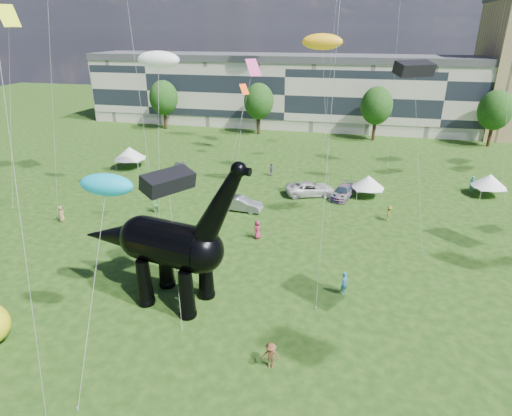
# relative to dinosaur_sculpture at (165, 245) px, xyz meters

# --- Properties ---
(ground) EXTENTS (220.00, 220.00, 0.00)m
(ground) POSITION_rel_dinosaur_sculpture_xyz_m (6.77, -2.18, -4.22)
(ground) COLOR #16330C
(ground) RESTS_ON ground
(terrace_row) EXTENTS (78.00, 11.00, 12.00)m
(terrace_row) POSITION_rel_dinosaur_sculpture_xyz_m (-1.23, 59.82, 1.78)
(terrace_row) COLOR beige
(terrace_row) RESTS_ON ground
(tree_far_left) EXTENTS (5.20, 5.20, 9.44)m
(tree_far_left) POSITION_rel_dinosaur_sculpture_xyz_m (-23.23, 50.82, 2.07)
(tree_far_left) COLOR #382314
(tree_far_left) RESTS_ON ground
(tree_mid_left) EXTENTS (5.20, 5.20, 9.44)m
(tree_mid_left) POSITION_rel_dinosaur_sculpture_xyz_m (-5.23, 50.82, 2.07)
(tree_mid_left) COLOR #382314
(tree_mid_left) RESTS_ON ground
(tree_mid_right) EXTENTS (5.20, 5.20, 9.44)m
(tree_mid_right) POSITION_rel_dinosaur_sculpture_xyz_m (14.77, 50.82, 2.07)
(tree_mid_right) COLOR #382314
(tree_mid_right) RESTS_ON ground
(tree_far_right) EXTENTS (5.20, 5.20, 9.44)m
(tree_far_right) POSITION_rel_dinosaur_sculpture_xyz_m (32.77, 50.82, 2.07)
(tree_far_right) COLOR #382314
(tree_far_right) RESTS_ON ground
(dinosaur_sculpture) EXTENTS (13.72, 4.90, 11.17)m
(dinosaur_sculpture) POSITION_rel_dinosaur_sculpture_xyz_m (0.00, 0.00, 0.00)
(dinosaur_sculpture) COLOR black
(dinosaur_sculpture) RESTS_ON ground
(car_silver) EXTENTS (3.85, 5.01, 1.59)m
(car_silver) POSITION_rel_dinosaur_sculpture_xyz_m (-9.69, 25.76, -3.42)
(car_silver) COLOR silver
(car_silver) RESTS_ON ground
(car_grey) EXTENTS (4.53, 1.86, 1.46)m
(car_grey) POSITION_rel_dinosaur_sculpture_xyz_m (0.85, 16.35, -3.49)
(car_grey) COLOR gray
(car_grey) RESTS_ON ground
(car_white) EXTENTS (6.05, 4.24, 1.53)m
(car_white) POSITION_rel_dinosaur_sculpture_xyz_m (7.34, 22.43, -3.45)
(car_white) COLOR silver
(car_white) RESTS_ON ground
(car_dark) EXTENTS (3.00, 4.93, 1.34)m
(car_dark) POSITION_rel_dinosaur_sculpture_xyz_m (11.01, 22.53, -3.55)
(car_dark) COLOR #595960
(car_dark) RESTS_ON ground
(gazebo_near) EXTENTS (3.96, 3.96, 2.48)m
(gazebo_near) POSITION_rel_dinosaur_sculpture_xyz_m (13.70, 23.56, -2.48)
(gazebo_near) COLOR white
(gazebo_near) RESTS_ON ground
(gazebo_far) EXTENTS (4.30, 4.30, 2.56)m
(gazebo_far) POSITION_rel_dinosaur_sculpture_xyz_m (27.00, 26.96, -2.42)
(gazebo_far) COLOR white
(gazebo_far) RESTS_ON ground
(gazebo_left) EXTENTS (4.67, 4.67, 2.86)m
(gazebo_left) POSITION_rel_dinosaur_sculpture_xyz_m (-17.79, 27.37, -2.21)
(gazebo_left) COLOR silver
(gazebo_left) RESTS_ON ground
(visitors) EXTENTS (42.09, 34.13, 1.87)m
(visitors) POSITION_rel_dinosaur_sculpture_xyz_m (4.77, 12.12, -3.37)
(visitors) COLOR #286594
(visitors) RESTS_ON ground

